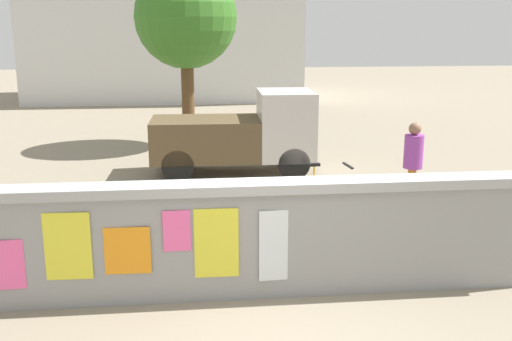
% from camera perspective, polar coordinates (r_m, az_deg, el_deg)
% --- Properties ---
extents(ground, '(60.00, 60.00, 0.00)m').
position_cam_1_polar(ground, '(15.31, -2.52, 1.37)').
color(ground, gray).
extents(poster_wall, '(7.10, 0.42, 1.47)m').
position_cam_1_polar(poster_wall, '(7.43, 1.31, -6.35)').
color(poster_wall, gray).
rests_on(poster_wall, ground).
extents(auto_rickshaw_truck, '(3.64, 1.59, 1.85)m').
position_cam_1_polar(auto_rickshaw_truck, '(13.43, -1.37, 3.51)').
color(auto_rickshaw_truck, black).
rests_on(auto_rickshaw_truck, ground).
extents(motorcycle, '(1.90, 0.56, 0.87)m').
position_cam_1_polar(motorcycle, '(9.09, 12.91, -4.84)').
color(motorcycle, black).
rests_on(motorcycle, ground).
extents(bicycle_near, '(1.65, 0.63, 0.95)m').
position_cam_1_polar(bicycle_near, '(8.92, -17.87, -6.21)').
color(bicycle_near, black).
rests_on(bicycle_near, ground).
extents(bicycle_far, '(1.70, 0.44, 0.95)m').
position_cam_1_polar(bicycle_far, '(10.62, 6.27, -2.37)').
color(bicycle_far, black).
rests_on(bicycle_far, ground).
extents(person_walking, '(0.46, 0.46, 1.62)m').
position_cam_1_polar(person_walking, '(11.02, 14.74, 1.18)').
color(person_walking, '#BF6626').
rests_on(person_walking, ground).
extents(tree_roadside, '(2.74, 2.74, 4.83)m').
position_cam_1_polar(tree_roadside, '(16.49, -6.70, 14.22)').
color(tree_roadside, brown).
rests_on(tree_roadside, ground).
extents(building_background, '(11.88, 5.99, 6.58)m').
position_cam_1_polar(building_background, '(27.62, -8.66, 13.77)').
color(building_background, silver).
rests_on(building_background, ground).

